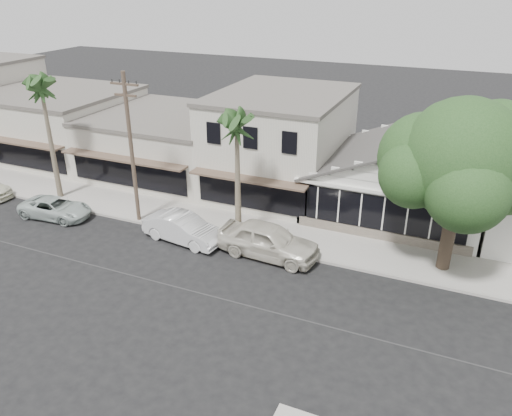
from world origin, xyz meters
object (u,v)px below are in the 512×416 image
at_px(utility_pole, 131,146).
at_px(car_1, 183,228).
at_px(car_2, 55,208).
at_px(shade_tree, 460,160).
at_px(car_0, 268,240).

distance_m(utility_pole, car_1, 5.60).
distance_m(car_1, car_2, 8.84).
relative_size(utility_pole, shade_tree, 1.02).
relative_size(utility_pole, car_1, 1.90).
relative_size(car_1, shade_tree, 0.54).
height_order(car_2, shade_tree, shade_tree).
xyz_separation_m(car_2, shade_tree, (22.44, 3.31, 5.19)).
relative_size(car_1, car_2, 1.06).
relative_size(utility_pole, car_2, 2.01).
xyz_separation_m(car_0, shade_tree, (8.62, 2.49, 4.88)).
bearing_deg(car_0, shade_tree, -70.31).
distance_m(car_2, shade_tree, 23.27).
bearing_deg(car_0, utility_pole, 89.09).
xyz_separation_m(car_1, car_2, (-8.82, -0.48, -0.16)).
distance_m(utility_pole, car_2, 6.73).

